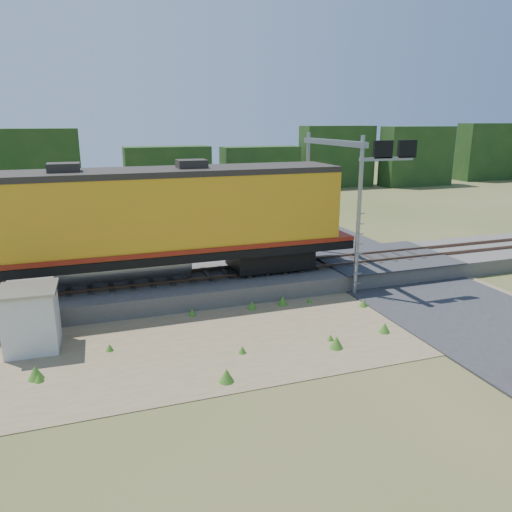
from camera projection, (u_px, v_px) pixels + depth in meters
name	position (u px, v px, depth m)	size (l,w,h in m)	color
ground	(311.00, 331.00, 19.61)	(140.00, 140.00, 0.00)	#475123
ballast	(260.00, 277.00, 24.97)	(70.00, 5.00, 0.80)	slate
rails	(260.00, 268.00, 24.84)	(70.00, 1.54, 0.16)	brown
dirt_shoulder	(259.00, 333.00, 19.43)	(26.00, 8.00, 0.03)	#8C7754
road	(445.00, 302.00, 22.48)	(7.00, 66.00, 0.86)	#38383A
tree_line_north	(160.00, 168.00, 53.42)	(130.00, 3.00, 6.50)	#183814
weed_clumps	(225.00, 342.00, 18.59)	(15.00, 6.20, 0.56)	#3F7722
locomotive	(114.00, 221.00, 21.93)	(21.63, 3.30, 5.58)	black
shed	(31.00, 318.00, 17.78)	(2.03, 2.03, 2.33)	silver
signal_gantry	(345.00, 173.00, 24.32)	(2.92, 6.20, 7.38)	gray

